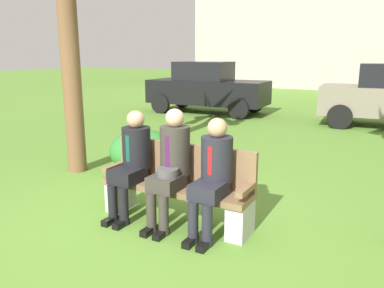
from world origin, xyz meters
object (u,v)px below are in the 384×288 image
at_px(seated_man_left, 132,158).
at_px(shrub_near_bench, 143,151).
at_px(seated_man_middle, 171,162).
at_px(park_bench, 178,186).
at_px(seated_man_right, 213,171).
at_px(shrub_mid_lawn, 143,144).
at_px(parked_car_near, 207,88).

xyz_separation_m(seated_man_left, shrub_near_bench, (-0.95, 1.51, -0.36)).
bearing_deg(seated_man_middle, park_bench, 86.50).
xyz_separation_m(seated_man_right, shrub_near_bench, (-2.01, 1.51, -0.35)).
distance_m(seated_man_right, shrub_near_bench, 2.53).
bearing_deg(seated_man_right, shrub_mid_lawn, 139.06).
height_order(shrub_near_bench, parked_car_near, parked_car_near).
bearing_deg(parked_car_near, shrub_near_bench, -72.33).
distance_m(seated_man_middle, parked_car_near, 8.71).
xyz_separation_m(seated_man_left, seated_man_middle, (0.54, 0.00, 0.03)).
bearing_deg(seated_man_right, seated_man_left, 179.97).
relative_size(shrub_near_bench, shrub_mid_lawn, 1.27).
bearing_deg(shrub_near_bench, park_bench, -42.68).
height_order(shrub_mid_lawn, parked_car_near, parked_car_near).
bearing_deg(park_bench, seated_man_middle, -93.50).
bearing_deg(shrub_mid_lawn, shrub_near_bench, -53.52).
bearing_deg(park_bench, shrub_near_bench, 137.32).
height_order(park_bench, shrub_mid_lawn, park_bench).
bearing_deg(shrub_mid_lawn, seated_man_left, -56.53).
relative_size(seated_man_right, shrub_mid_lawn, 1.42).
distance_m(seated_man_left, seated_man_right, 1.06).
xyz_separation_m(park_bench, seated_man_right, (0.51, -0.13, 0.29)).
height_order(seated_man_left, seated_man_right, seated_man_left).
bearing_deg(park_bench, seated_man_left, -166.92).
height_order(seated_man_left, shrub_near_bench, seated_man_left).
xyz_separation_m(seated_man_middle, parked_car_near, (-3.54, 7.95, 0.10)).
relative_size(seated_man_left, parked_car_near, 0.32).
bearing_deg(seated_man_middle, seated_man_right, -0.07).
distance_m(seated_man_left, shrub_mid_lawn, 2.62).
bearing_deg(parked_car_near, shrub_mid_lawn, -74.82).
xyz_separation_m(seated_man_middle, seated_man_right, (0.52, -0.00, -0.03)).
relative_size(seated_man_left, shrub_near_bench, 1.12).
height_order(seated_man_left, seated_man_middle, seated_man_middle).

